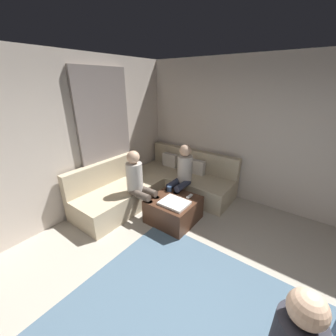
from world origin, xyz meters
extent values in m
cube|color=beige|center=(0.00, 2.94, 1.35)|extent=(6.00, 0.12, 2.70)
cube|color=beige|center=(-2.94, 0.00, 1.35)|extent=(0.12, 6.00, 2.70)
cube|color=gray|center=(-2.84, 1.30, 1.25)|extent=(0.06, 1.10, 2.50)
cube|color=slate|center=(-0.20, 0.10, 0.01)|extent=(2.60, 2.20, 0.01)
cube|color=#C6B593|center=(-1.78, 2.41, 0.21)|extent=(2.10, 0.85, 0.42)
cube|color=#C6B593|center=(-1.78, 2.76, 0.65)|extent=(2.10, 0.14, 0.45)
cube|color=#C6B593|center=(-2.41, 1.13, 0.21)|extent=(0.85, 1.70, 0.42)
cube|color=#C6B593|center=(-2.76, 1.13, 0.65)|extent=(0.14, 1.70, 0.45)
cube|color=silver|center=(-2.28, 2.58, 0.54)|extent=(0.36, 0.12, 0.36)
cube|color=silver|center=(-1.58, 2.58, 0.54)|extent=(0.36, 0.12, 0.36)
cube|color=#4C2D1E|center=(-1.36, 1.42, 0.21)|extent=(0.76, 0.76, 0.42)
cube|color=white|center=(-1.26, 1.30, 0.44)|extent=(0.44, 0.36, 0.04)
cylinder|color=#334C72|center=(-1.58, 1.60, 0.47)|extent=(0.08, 0.08, 0.10)
cube|color=white|center=(-1.18, 1.64, 0.43)|extent=(0.05, 0.15, 0.02)
cylinder|color=#2D3347|center=(-1.44, 1.63, 0.21)|extent=(0.12, 0.12, 0.42)
cylinder|color=#2D3347|center=(-1.62, 1.63, 0.21)|extent=(0.12, 0.12, 0.42)
cylinder|color=#2D3347|center=(-1.44, 1.83, 0.48)|extent=(0.12, 0.40, 0.12)
cylinder|color=#2D3347|center=(-1.62, 1.83, 0.48)|extent=(0.12, 0.40, 0.12)
cylinder|color=beige|center=(-1.53, 2.03, 0.73)|extent=(0.28, 0.28, 0.50)
sphere|color=#D8AD8C|center=(-1.53, 2.03, 1.09)|extent=(0.22, 0.22, 0.22)
cylinder|color=brown|center=(-1.63, 1.29, 0.21)|extent=(0.12, 0.12, 0.42)
cylinder|color=brown|center=(-1.63, 1.11, 0.21)|extent=(0.12, 0.12, 0.42)
cylinder|color=brown|center=(-1.83, 1.29, 0.48)|extent=(0.40, 0.12, 0.12)
cylinder|color=brown|center=(-1.83, 1.11, 0.48)|extent=(0.40, 0.12, 0.12)
cylinder|color=beige|center=(-2.03, 1.20, 0.73)|extent=(0.28, 0.28, 0.50)
sphere|color=#D8AD8C|center=(-2.03, 1.20, 1.09)|extent=(0.22, 0.22, 0.22)
sphere|color=#D8AD8C|center=(0.56, 0.01, 1.07)|extent=(0.22, 0.22, 0.22)
camera|label=1|loc=(0.40, -1.09, 2.26)|focal=22.40mm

